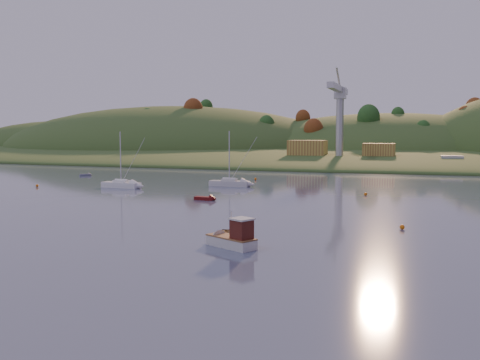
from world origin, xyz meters
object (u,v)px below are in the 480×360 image
(sailboat_near, at_px, (229,183))
(sailboat_far, at_px, (121,184))
(grey_dinghy, at_px, (87,175))
(fishing_boat, at_px, (228,237))
(red_tender, at_px, (209,199))
(canoe, at_px, (237,232))

(sailboat_near, distance_m, sailboat_far, 19.14)
(sailboat_near, bearing_deg, grey_dinghy, 162.25)
(fishing_boat, distance_m, red_tender, 31.22)
(fishing_boat, bearing_deg, red_tender, -36.91)
(grey_dinghy, bearing_deg, canoe, -86.37)
(sailboat_far, xyz_separation_m, canoe, (33.46, -34.32, -0.32))
(sailboat_near, bearing_deg, canoe, -70.32)
(sailboat_far, bearing_deg, fishing_boat, -43.70)
(fishing_boat, distance_m, sailboat_far, 52.07)
(fishing_boat, distance_m, canoe, 4.93)
(grey_dinghy, bearing_deg, red_tender, -77.78)
(fishing_boat, xyz_separation_m, canoe, (-0.88, 4.83, -0.44))
(canoe, distance_m, red_tender, 26.50)
(fishing_boat, relative_size, sailboat_near, 0.57)
(sailboat_near, relative_size, grey_dinghy, 3.65)
(red_tender, xyz_separation_m, grey_dinghy, (-41.71, 30.79, -0.03))
(sailboat_far, bearing_deg, canoe, -40.68)
(sailboat_near, bearing_deg, red_tender, -79.82)
(sailboat_near, distance_m, red_tender, 19.94)
(fishing_boat, height_order, sailboat_near, sailboat_near)
(fishing_boat, xyz_separation_m, red_tender, (-13.32, 28.24, -0.54))
(grey_dinghy, bearing_deg, sailboat_near, -57.92)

